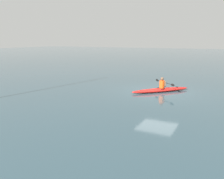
# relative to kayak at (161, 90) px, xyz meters

# --- Properties ---
(ground_plane) EXTENTS (160.00, 160.00, 0.00)m
(ground_plane) POSITION_rel_kayak_xyz_m (0.13, 0.07, -0.13)
(ground_plane) COLOR #334C56
(kayak) EXTENTS (3.34, 3.57, 0.26)m
(kayak) POSITION_rel_kayak_xyz_m (0.00, 0.00, 0.00)
(kayak) COLOR red
(kayak) RESTS_ON ground
(kayaker) EXTENTS (1.73, 1.59, 0.74)m
(kayaker) POSITION_rel_kayak_xyz_m (-0.07, -0.08, 0.44)
(kayaker) COLOR #E04C14
(kayaker) RESTS_ON kayak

